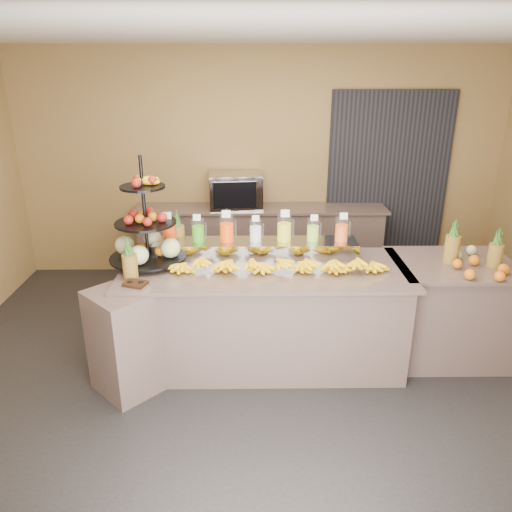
{
  "coord_description": "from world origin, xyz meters",
  "views": [
    {
      "loc": [
        -0.13,
        -3.7,
        2.6
      ],
      "look_at": [
        -0.08,
        0.3,
        1.04
      ],
      "focal_mm": 35.0,
      "sensor_mm": 36.0,
      "label": 1
    }
  ],
  "objects_px": {
    "banana_heap": "(279,262)",
    "condiment_caddy": "(135,284)",
    "oven_warmer": "(235,190)",
    "right_fruit_pile": "(475,260)",
    "fruit_stand": "(152,237)",
    "pitcher_tray": "(256,249)"
  },
  "relations": [
    {
      "from": "condiment_caddy",
      "to": "banana_heap",
      "type": "bearing_deg",
      "value": 13.93
    },
    {
      "from": "pitcher_tray",
      "to": "oven_warmer",
      "type": "height_order",
      "value": "oven_warmer"
    },
    {
      "from": "banana_heap",
      "to": "fruit_stand",
      "type": "bearing_deg",
      "value": 169.92
    },
    {
      "from": "fruit_stand",
      "to": "right_fruit_pile",
      "type": "bearing_deg",
      "value": -13.03
    },
    {
      "from": "oven_warmer",
      "to": "fruit_stand",
      "type": "bearing_deg",
      "value": -116.09
    },
    {
      "from": "banana_heap",
      "to": "right_fruit_pile",
      "type": "distance_m",
      "value": 1.69
    },
    {
      "from": "right_fruit_pile",
      "to": "oven_warmer",
      "type": "height_order",
      "value": "oven_warmer"
    },
    {
      "from": "pitcher_tray",
      "to": "fruit_stand",
      "type": "xyz_separation_m",
      "value": [
        -0.91,
        -0.14,
        0.17
      ]
    },
    {
      "from": "banana_heap",
      "to": "right_fruit_pile",
      "type": "relative_size",
      "value": 3.96
    },
    {
      "from": "pitcher_tray",
      "to": "right_fruit_pile",
      "type": "xyz_separation_m",
      "value": [
        1.89,
        -0.32,
        0.0
      ]
    },
    {
      "from": "fruit_stand",
      "to": "condiment_caddy",
      "type": "height_order",
      "value": "fruit_stand"
    },
    {
      "from": "fruit_stand",
      "to": "right_fruit_pile",
      "type": "relative_size",
      "value": 2.02
    },
    {
      "from": "fruit_stand",
      "to": "oven_warmer",
      "type": "distance_m",
      "value": 1.93
    },
    {
      "from": "pitcher_tray",
      "to": "banana_heap",
      "type": "xyz_separation_m",
      "value": [
        0.19,
        -0.34,
        0.0
      ]
    },
    {
      "from": "oven_warmer",
      "to": "right_fruit_pile",
      "type": "bearing_deg",
      "value": -48.7
    },
    {
      "from": "pitcher_tray",
      "to": "fruit_stand",
      "type": "height_order",
      "value": "fruit_stand"
    },
    {
      "from": "oven_warmer",
      "to": "condiment_caddy",
      "type": "bearing_deg",
      "value": -113.43
    },
    {
      "from": "condiment_caddy",
      "to": "oven_warmer",
      "type": "xyz_separation_m",
      "value": [
        0.74,
        2.3,
        0.2
      ]
    },
    {
      "from": "pitcher_tray",
      "to": "oven_warmer",
      "type": "distance_m",
      "value": 1.69
    },
    {
      "from": "right_fruit_pile",
      "to": "banana_heap",
      "type": "bearing_deg",
      "value": -179.54
    },
    {
      "from": "right_fruit_pile",
      "to": "oven_warmer",
      "type": "bearing_deg",
      "value": 136.75
    },
    {
      "from": "banana_heap",
      "to": "condiment_caddy",
      "type": "height_order",
      "value": "banana_heap"
    }
  ]
}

